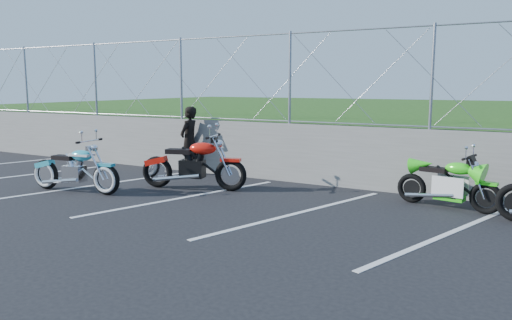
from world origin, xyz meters
The scene contains 9 objects.
ground centered at (0.00, 0.00, 0.00)m, with size 90.00×90.00×0.00m, color black.
retaining_wall centered at (0.00, 3.50, 0.65)m, with size 30.00×0.22×1.30m, color slate.
grass_field centered at (0.00, 13.50, 0.65)m, with size 30.00×20.00×1.30m, color #1E4612.
chain_link_fence centered at (0.00, 3.50, 2.30)m, with size 28.00×0.03×2.00m.
parking_lines centered at (1.20, 1.00, 0.00)m, with size 18.29×4.31×0.01m.
cruiser_turquoise centered at (-2.21, 0.30, 0.43)m, with size 2.15×0.68×1.07m.
naked_orange centered at (-0.29, 1.71, 0.49)m, with size 2.22×0.87×1.14m.
sportbike_green centered at (4.54, 2.60, 0.41)m, with size 1.82×0.65×0.95m.
person_standing centered at (-1.50, 3.12, 0.82)m, with size 0.60×0.39×1.64m, color black.
Camera 1 is at (5.83, -6.50, 2.15)m, focal length 35.00 mm.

